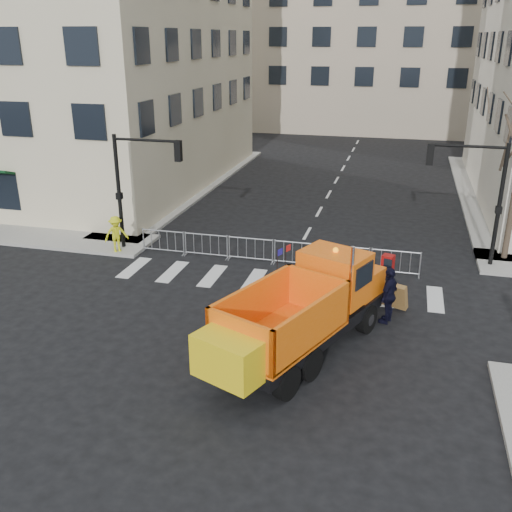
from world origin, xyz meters
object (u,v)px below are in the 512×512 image
(cop_a, at_px, (345,280))
(newspaper_box, at_px, (387,268))
(cop_b, at_px, (384,284))
(plow_truck, at_px, (301,311))
(cop_c, at_px, (389,295))
(worker, at_px, (116,234))

(cop_a, bearing_deg, newspaper_box, -139.19)
(cop_a, xyz_separation_m, newspaper_box, (1.49, 2.03, -0.16))
(cop_b, xyz_separation_m, newspaper_box, (0.03, 1.91, -0.09))
(plow_truck, height_order, cop_b, plow_truck)
(cop_c, bearing_deg, worker, -86.72)
(cop_b, relative_size, cop_c, 0.77)
(cop_c, xyz_separation_m, worker, (-12.33, 3.69, -0.04))
(plow_truck, xyz_separation_m, worker, (-9.79, 6.65, -0.56))
(plow_truck, height_order, cop_c, plow_truck)
(cop_a, bearing_deg, cop_c, 128.23)
(cop_a, height_order, cop_b, cop_a)
(plow_truck, distance_m, cop_b, 5.06)
(plow_truck, bearing_deg, cop_b, -5.26)
(worker, height_order, newspaper_box, worker)
(cop_b, height_order, worker, worker)
(cop_a, height_order, newspaper_box, cop_a)
(cop_b, relative_size, worker, 0.94)
(plow_truck, height_order, cop_a, plow_truck)
(cop_a, relative_size, worker, 1.02)
(plow_truck, relative_size, cop_b, 5.81)
(cop_c, height_order, worker, cop_c)
(cop_a, distance_m, cop_b, 1.46)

